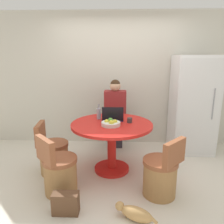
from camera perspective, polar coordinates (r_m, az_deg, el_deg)
ground_plane at (r=3.37m, az=0.67°, el=-17.03°), size 12.00×12.00×0.00m
wall_back at (r=4.40m, az=1.27°, el=8.35°), size 7.00×0.06×2.60m
refrigerator at (r=4.29m, az=20.37°, el=1.78°), size 0.75×0.70×1.78m
dining_table at (r=3.36m, az=-0.07°, el=-6.12°), size 1.23×1.23×0.78m
chair_near_left_corner at (r=3.03m, az=-13.60°, el=-15.17°), size 0.52×0.52×0.80m
chair_near_right_corner at (r=2.96m, az=12.65°, el=-15.78°), size 0.52×0.52×0.80m
chair_left_side at (r=3.52m, az=-15.15°, el=-10.88°), size 0.46×0.45×0.80m
person_seated at (r=4.11m, az=0.85°, el=0.01°), size 0.40×0.37×1.35m
laptop at (r=3.43m, az=0.22°, el=-1.40°), size 0.33×0.22×0.23m
fruit_bowl at (r=3.17m, az=-0.29°, el=-2.95°), size 0.28×0.28×0.10m
coffee_cup at (r=3.33m, az=4.62°, el=-2.16°), size 0.08×0.08×0.08m
bottle at (r=3.50m, az=-3.48°, el=-0.32°), size 0.07×0.07×0.24m
cat at (r=2.65m, az=5.97°, el=-24.78°), size 0.46×0.28×0.16m
handbag at (r=2.74m, az=-12.00°, el=-22.30°), size 0.30×0.14×0.26m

